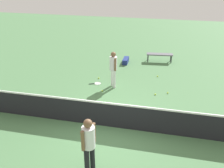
{
  "coord_description": "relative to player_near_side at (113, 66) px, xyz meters",
  "views": [
    {
      "loc": [
        -1.62,
        6.97,
        5.13
      ],
      "look_at": [
        0.29,
        -1.57,
        0.9
      ],
      "focal_mm": 39.45,
      "sensor_mm": 36.0,
      "label": 1
    }
  ],
  "objects": [
    {
      "name": "tennis_ball_stray_left",
      "position": [
        0.38,
        0.6,
        -0.98
      ],
      "size": [
        0.07,
        0.07,
        0.07
      ],
      "primitive_type": "sphere",
      "color": "#C6E033",
      "rests_on": "ground_plane"
    },
    {
      "name": "courtside_bench",
      "position": [
        -1.94,
        -3.84,
        -0.59
      ],
      "size": [
        1.53,
        0.56,
        0.48
      ],
      "color": "#595960",
      "rests_on": "ground_plane"
    },
    {
      "name": "player_far_side",
      "position": [
        -0.51,
        5.29,
        0.0
      ],
      "size": [
        0.45,
        0.51,
        1.7
      ],
      "color": "black",
      "rests_on": "ground_plane"
    },
    {
      "name": "tennis_racket_near_player",
      "position": [
        0.83,
        -0.12,
        -1.0
      ],
      "size": [
        0.6,
        0.41,
        0.03
      ],
      "color": "white",
      "rests_on": "ground_plane"
    },
    {
      "name": "player_near_side",
      "position": [
        0.0,
        0.0,
        0.0
      ],
      "size": [
        0.47,
        0.48,
        1.7
      ],
      "color": "white",
      "rests_on": "ground_plane"
    },
    {
      "name": "ground_plane",
      "position": [
        -0.58,
        3.14,
        -1.01
      ],
      "size": [
        40.0,
        40.0,
        0.0
      ],
      "primitive_type": "plane",
      "color": "#4C7A4C"
    },
    {
      "name": "tennis_ball_baseline",
      "position": [
        -1.97,
        -1.58,
        -0.98
      ],
      "size": [
        0.07,
        0.07,
        0.07
      ],
      "primitive_type": "sphere",
      "color": "#C6E033",
      "rests_on": "ground_plane"
    },
    {
      "name": "tennis_ball_by_net",
      "position": [
        -2.51,
        0.16,
        -0.98
      ],
      "size": [
        0.07,
        0.07,
        0.07
      ],
      "primitive_type": "sphere",
      "color": "#C6E033",
      "rests_on": "ground_plane"
    },
    {
      "name": "tennis_ball_stray_right",
      "position": [
        -1.98,
        0.41,
        -0.98
      ],
      "size": [
        0.07,
        0.07,
        0.07
      ],
      "primitive_type": "sphere",
      "color": "#C6E033",
      "rests_on": "ground_plane"
    },
    {
      "name": "tennis_ball_midcourt",
      "position": [
        0.9,
        -0.7,
        -0.98
      ],
      "size": [
        0.07,
        0.07,
        0.07
      ],
      "primitive_type": "sphere",
      "color": "#C6E033",
      "rests_on": "ground_plane"
    },
    {
      "name": "tennis_ball_near_player",
      "position": [
        -3.69,
        2.69,
        -0.98
      ],
      "size": [
        0.07,
        0.07,
        0.07
      ],
      "primitive_type": "sphere",
      "color": "#C6E033",
      "rests_on": "ground_plane"
    },
    {
      "name": "equipment_bag",
      "position": [
        -0.04,
        -3.22,
        -0.87
      ],
      "size": [
        0.29,
        0.8,
        0.28
      ],
      "color": "navy",
      "rests_on": "ground_plane"
    },
    {
      "name": "court_net",
      "position": [
        -0.58,
        3.14,
        -0.51
      ],
      "size": [
        10.09,
        0.09,
        1.07
      ],
      "color": "#4C4C51",
      "rests_on": "ground_plane"
    }
  ]
}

